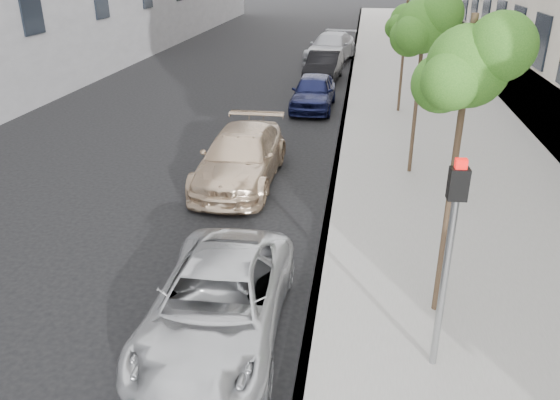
% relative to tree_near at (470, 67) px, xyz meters
% --- Properties ---
extents(ground, '(160.00, 160.00, 0.00)m').
position_rel_tree_near_xyz_m(ground, '(-3.23, -1.50, -4.14)').
color(ground, black).
rests_on(ground, ground).
extents(sidewalk, '(6.40, 72.00, 0.14)m').
position_rel_tree_near_xyz_m(sidewalk, '(1.07, 22.50, -4.07)').
color(sidewalk, gray).
rests_on(sidewalk, ground).
extents(curb, '(0.15, 72.00, 0.14)m').
position_rel_tree_near_xyz_m(curb, '(-2.05, 22.50, -4.07)').
color(curb, '#9E9B93').
rests_on(curb, ground).
extents(tree_near, '(1.54, 1.34, 4.78)m').
position_rel_tree_near_xyz_m(tree_near, '(0.00, 0.00, 0.00)').
color(tree_near, '#38281C').
rests_on(tree_near, sidewalk).
extents(tree_mid, '(1.70, 1.50, 4.68)m').
position_rel_tree_near_xyz_m(tree_mid, '(0.00, 6.50, -0.16)').
color(tree_mid, '#38281C').
rests_on(tree_mid, sidewalk).
extents(tree_far, '(1.54, 1.34, 4.07)m').
position_rel_tree_near_xyz_m(tree_far, '(0.00, 13.00, -0.69)').
color(tree_far, '#38281C').
rests_on(tree_far, sidewalk).
extents(signal_pole, '(0.25, 0.19, 3.14)m').
position_rel_tree_near_xyz_m(signal_pole, '(-0.20, -1.37, -2.04)').
color(signal_pole, '#939699').
rests_on(signal_pole, sidewalk).
extents(minivan, '(2.12, 4.43, 1.22)m').
position_rel_tree_near_xyz_m(minivan, '(-3.47, -1.06, -3.54)').
color(minivan, '#AFB1B4').
rests_on(minivan, ground).
extents(suv, '(1.96, 4.76, 1.38)m').
position_rel_tree_near_xyz_m(suv, '(-4.51, 5.41, -3.46)').
color(suv, '#C3A98B').
rests_on(suv, ground).
extents(sedan_blue, '(1.65, 3.97, 1.35)m').
position_rel_tree_near_xyz_m(sedan_blue, '(-3.33, 13.33, -3.47)').
color(sedan_blue, '#111539').
rests_on(sedan_blue, ground).
extents(sedan_black, '(1.74, 4.32, 1.39)m').
position_rel_tree_near_xyz_m(sedan_black, '(-3.33, 18.70, -3.45)').
color(sedan_black, black).
rests_on(sedan_black, ground).
extents(sedan_rear, '(3.06, 5.66, 1.56)m').
position_rel_tree_near_xyz_m(sedan_rear, '(-3.33, 24.10, -3.37)').
color(sedan_rear, '#97989E').
rests_on(sedan_rear, ground).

